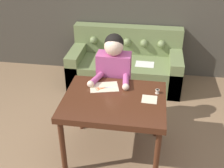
{
  "coord_description": "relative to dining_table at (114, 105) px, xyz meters",
  "views": [
    {
      "loc": [
        0.23,
        -2.36,
        2.44
      ],
      "look_at": [
        -0.18,
        0.27,
        0.87
      ],
      "focal_mm": 45.0,
      "sensor_mm": 36.0,
      "label": 1
    }
  ],
  "objects": [
    {
      "name": "couch",
      "position": [
        -0.06,
        1.72,
        -0.37
      ],
      "size": [
        1.82,
        0.88,
        0.91
      ],
      "color": "olive",
      "rests_on": "ground_plane"
    },
    {
      "name": "dining_table",
      "position": [
        0.0,
        0.0,
        0.0
      ],
      "size": [
        1.11,
        0.88,
        0.77
      ],
      "color": "#472314",
      "rests_on": "ground_plane"
    },
    {
      "name": "thread_spool",
      "position": [
        0.46,
        0.18,
        0.11
      ],
      "size": [
        0.04,
        0.04,
        0.05
      ],
      "color": "beige",
      "rests_on": "dining_table"
    },
    {
      "name": "pattern_paper_offcut",
      "position": [
        0.38,
        0.04,
        0.09
      ],
      "size": [
        0.17,
        0.17,
        0.0
      ],
      "color": "beige",
      "rests_on": "dining_table"
    },
    {
      "name": "person",
      "position": [
        -0.09,
        0.56,
        -0.01
      ],
      "size": [
        0.49,
        0.56,
        1.28
      ],
      "color": "#33281E",
      "rests_on": "ground_plane"
    },
    {
      "name": "scissors",
      "position": [
        -0.16,
        0.18,
        0.09
      ],
      "size": [
        0.25,
        0.15,
        0.01
      ],
      "color": "silver",
      "rests_on": "dining_table"
    },
    {
      "name": "pattern_paper_main",
      "position": [
        -0.15,
        0.22,
        0.09
      ],
      "size": [
        0.37,
        0.3,
        0.0
      ],
      "color": "beige",
      "rests_on": "dining_table"
    },
    {
      "name": "ground_plane",
      "position": [
        0.13,
        -0.14,
        -0.69
      ],
      "size": [
        16.0,
        16.0,
        0.0
      ],
      "primitive_type": "plane",
      "color": "#846647"
    },
    {
      "name": "wall_back",
      "position": [
        0.13,
        2.15,
        0.61
      ],
      "size": [
        8.0,
        0.06,
        2.6
      ],
      "color": "#474238",
      "rests_on": "ground_plane"
    }
  ]
}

